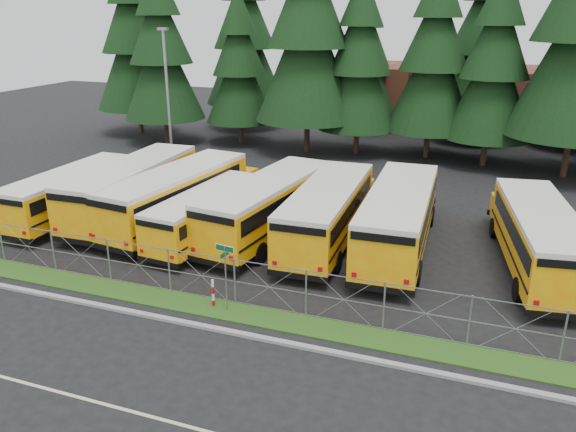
{
  "coord_description": "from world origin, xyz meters",
  "views": [
    {
      "loc": [
        7.84,
        -19.23,
        11.17
      ],
      "look_at": [
        -0.54,
        4.0,
        2.12
      ],
      "focal_mm": 35.0,
      "sensor_mm": 36.0,
      "label": 1
    }
  ],
  "objects_px": {
    "bus_2": "(181,197)",
    "light_standard": "(168,99)",
    "bus_4": "(272,207)",
    "bus_5": "(329,214)",
    "striped_bollard": "(213,293)",
    "street_sign": "(225,264)",
    "bus_6": "(399,219)",
    "bus_1": "(137,189)",
    "bus_east": "(537,239)",
    "bus_3": "(211,214)",
    "bus_0": "(76,194)"
  },
  "relations": [
    {
      "from": "bus_1",
      "to": "bus_5",
      "type": "bearing_deg",
      "value": -1.79
    },
    {
      "from": "bus_4",
      "to": "bus_5",
      "type": "height_order",
      "value": "bus_4"
    },
    {
      "from": "bus_2",
      "to": "street_sign",
      "type": "relative_size",
      "value": 4.27
    },
    {
      "from": "bus_east",
      "to": "light_standard",
      "type": "relative_size",
      "value": 1.14
    },
    {
      "from": "bus_1",
      "to": "bus_4",
      "type": "bearing_deg",
      "value": -2.38
    },
    {
      "from": "bus_1",
      "to": "light_standard",
      "type": "relative_size",
      "value": 1.2
    },
    {
      "from": "bus_6",
      "to": "bus_5",
      "type": "bearing_deg",
      "value": -178.59
    },
    {
      "from": "bus_4",
      "to": "street_sign",
      "type": "relative_size",
      "value": 4.23
    },
    {
      "from": "bus_4",
      "to": "bus_5",
      "type": "distance_m",
      "value": 3.1
    },
    {
      "from": "bus_3",
      "to": "bus_0",
      "type": "bearing_deg",
      "value": -176.06
    },
    {
      "from": "bus_1",
      "to": "bus_4",
      "type": "xyz_separation_m",
      "value": [
        8.32,
        -0.14,
        -0.04
      ]
    },
    {
      "from": "striped_bollard",
      "to": "bus_0",
      "type": "bearing_deg",
      "value": 150.68
    },
    {
      "from": "bus_2",
      "to": "light_standard",
      "type": "xyz_separation_m",
      "value": [
        -5.51,
        8.29,
        3.93
      ]
    },
    {
      "from": "bus_0",
      "to": "bus_2",
      "type": "distance_m",
      "value": 6.3
    },
    {
      "from": "bus_4",
      "to": "street_sign",
      "type": "height_order",
      "value": "bus_4"
    },
    {
      "from": "bus_5",
      "to": "light_standard",
      "type": "relative_size",
      "value": 1.16
    },
    {
      "from": "bus_2",
      "to": "bus_3",
      "type": "bearing_deg",
      "value": -19.92
    },
    {
      "from": "street_sign",
      "to": "light_standard",
      "type": "xyz_separation_m",
      "value": [
        -12.04,
        16.2,
        3.47
      ]
    },
    {
      "from": "bus_0",
      "to": "light_standard",
      "type": "distance_m",
      "value": 10.21
    },
    {
      "from": "bus_1",
      "to": "street_sign",
      "type": "bearing_deg",
      "value": -42.0
    },
    {
      "from": "light_standard",
      "to": "striped_bollard",
      "type": "bearing_deg",
      "value": -54.73
    },
    {
      "from": "bus_4",
      "to": "striped_bollard",
      "type": "height_order",
      "value": "bus_4"
    },
    {
      "from": "bus_3",
      "to": "bus_5",
      "type": "bearing_deg",
      "value": 19.79
    },
    {
      "from": "street_sign",
      "to": "bus_east",
      "type": "bearing_deg",
      "value": 35.36
    },
    {
      "from": "street_sign",
      "to": "striped_bollard",
      "type": "relative_size",
      "value": 2.34
    },
    {
      "from": "street_sign",
      "to": "light_standard",
      "type": "relative_size",
      "value": 0.28
    },
    {
      "from": "bus_4",
      "to": "bus_6",
      "type": "bearing_deg",
      "value": 9.91
    },
    {
      "from": "bus_6",
      "to": "light_standard",
      "type": "relative_size",
      "value": 1.21
    },
    {
      "from": "bus_4",
      "to": "street_sign",
      "type": "distance_m",
      "value": 8.18
    },
    {
      "from": "bus_2",
      "to": "striped_bollard",
      "type": "xyz_separation_m",
      "value": [
        5.89,
        -7.82,
        -0.97
      ]
    },
    {
      "from": "striped_bollard",
      "to": "street_sign",
      "type": "bearing_deg",
      "value": -8.16
    },
    {
      "from": "bus_4",
      "to": "bus_east",
      "type": "xyz_separation_m",
      "value": [
        12.79,
        0.11,
        -0.05
      ]
    },
    {
      "from": "bus_east",
      "to": "street_sign",
      "type": "distance_m",
      "value": 14.15
    },
    {
      "from": "street_sign",
      "to": "striped_bollard",
      "type": "xyz_separation_m",
      "value": [
        -0.64,
        0.09,
        -1.43
      ]
    },
    {
      "from": "bus_6",
      "to": "bus_2",
      "type": "bearing_deg",
      "value": -179.92
    },
    {
      "from": "striped_bollard",
      "to": "bus_5",
      "type": "bearing_deg",
      "value": 72.83
    },
    {
      "from": "bus_2",
      "to": "bus_6",
      "type": "height_order",
      "value": "bus_6"
    },
    {
      "from": "bus_5",
      "to": "street_sign",
      "type": "relative_size",
      "value": 4.18
    },
    {
      "from": "bus_2",
      "to": "bus_4",
      "type": "relative_size",
      "value": 1.01
    },
    {
      "from": "bus_east",
      "to": "bus_3",
      "type": "bearing_deg",
      "value": 177.27
    },
    {
      "from": "bus_east",
      "to": "light_standard",
      "type": "xyz_separation_m",
      "value": [
        -23.57,
        8.02,
        3.99
      ]
    },
    {
      "from": "bus_1",
      "to": "striped_bollard",
      "type": "height_order",
      "value": "bus_1"
    },
    {
      "from": "bus_4",
      "to": "striped_bollard",
      "type": "relative_size",
      "value": 9.9
    },
    {
      "from": "bus_2",
      "to": "bus_6",
      "type": "distance_m",
      "value": 11.86
    },
    {
      "from": "bus_6",
      "to": "bus_east",
      "type": "distance_m",
      "value": 6.21
    },
    {
      "from": "bus_4",
      "to": "striped_bollard",
      "type": "xyz_separation_m",
      "value": [
        0.61,
        -7.97,
        -0.96
      ]
    },
    {
      "from": "striped_bollard",
      "to": "bus_3",
      "type": "bearing_deg",
      "value": 117.46
    },
    {
      "from": "bus_5",
      "to": "bus_2",
      "type": "bearing_deg",
      "value": 179.86
    },
    {
      "from": "bus_3",
      "to": "bus_4",
      "type": "xyz_separation_m",
      "value": [
        2.79,
        1.43,
        0.27
      ]
    },
    {
      "from": "bus_east",
      "to": "bus_4",
      "type": "bearing_deg",
      "value": 172.14
    }
  ]
}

